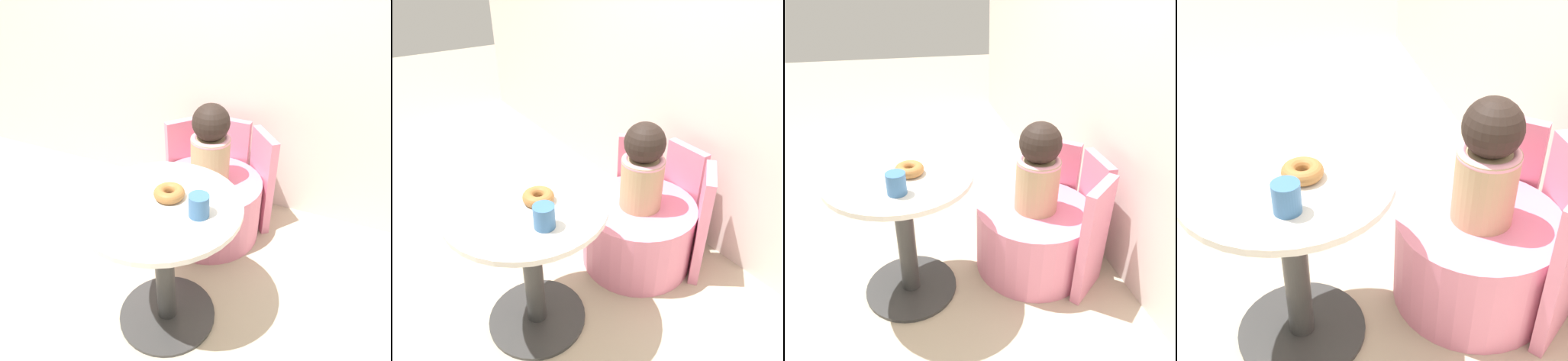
{
  "view_description": "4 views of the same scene",
  "coord_description": "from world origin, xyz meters",
  "views": [
    {
      "loc": [
        0.71,
        -1.12,
        1.62
      ],
      "look_at": [
        0.07,
        0.32,
        0.59
      ],
      "focal_mm": 35.0,
      "sensor_mm": 36.0,
      "label": 1
    },
    {
      "loc": [
        1.27,
        -0.55,
        1.59
      ],
      "look_at": [
        -0.03,
        0.34,
        0.62
      ],
      "focal_mm": 35.0,
      "sensor_mm": 36.0,
      "label": 2
    },
    {
      "loc": [
        1.63,
        0.01,
        1.51
      ],
      "look_at": [
        -0.0,
        0.35,
        0.57
      ],
      "focal_mm": 35.0,
      "sensor_mm": 36.0,
      "label": 3
    },
    {
      "loc": [
        1.48,
        -0.07,
        1.62
      ],
      "look_at": [
        -0.04,
        0.26,
        0.57
      ],
      "focal_mm": 50.0,
      "sensor_mm": 36.0,
      "label": 4
    }
  ],
  "objects": [
    {
      "name": "child_figure",
      "position": [
        0.02,
        0.65,
        0.62
      ],
      "size": [
        0.23,
        0.23,
        0.48
      ],
      "color": "tan",
      "rests_on": "tub_chair"
    },
    {
      "name": "booth_backrest",
      "position": [
        0.02,
        0.91,
        0.32
      ],
      "size": [
        0.73,
        0.26,
        0.64
      ],
      "color": "pink",
      "rests_on": "ground_plane"
    },
    {
      "name": "tub_chair",
      "position": [
        0.02,
        0.65,
        0.19
      ],
      "size": [
        0.63,
        0.63,
        0.38
      ],
      "color": "pink",
      "rests_on": "ground_plane"
    },
    {
      "name": "round_table",
      "position": [
        0.08,
        -0.04,
        0.47
      ],
      "size": [
        0.68,
        0.68,
        0.7
      ],
      "color": "#333333",
      "rests_on": "ground_plane"
    },
    {
      "name": "cup",
      "position": [
        0.25,
        -0.05,
        0.74
      ],
      "size": [
        0.08,
        0.08,
        0.09
      ],
      "color": "#386699",
      "rests_on": "round_table"
    },
    {
      "name": "donut",
      "position": [
        0.09,
        0.01,
        0.72
      ],
      "size": [
        0.13,
        0.13,
        0.05
      ],
      "color": "#9E6633",
      "rests_on": "round_table"
    },
    {
      "name": "ground_plane",
      "position": [
        0.0,
        0.0,
        0.0
      ],
      "size": [
        12.0,
        12.0,
        0.0
      ],
      "primitive_type": "plane",
      "color": "#B7A88E"
    },
    {
      "name": "back_wall",
      "position": [
        0.0,
        1.13,
        1.2
      ],
      "size": [
        6.0,
        0.06,
        2.4
      ],
      "color": "silver",
      "rests_on": "ground_plane"
    }
  ]
}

